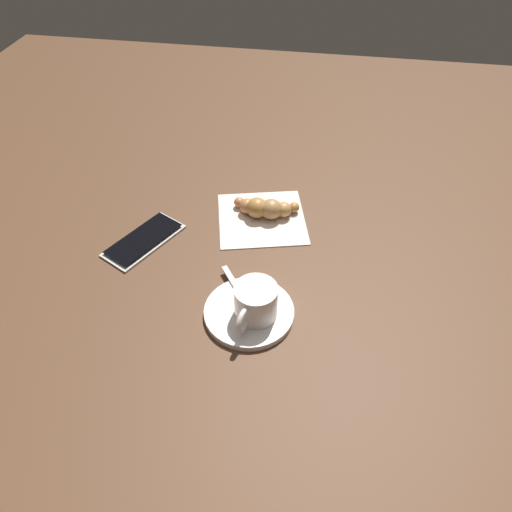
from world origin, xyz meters
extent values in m
plane|color=#513421|center=(0.00, 0.00, 0.00)|extent=(1.80, 1.80, 0.00)
cylinder|color=white|center=(0.13, 0.03, 0.01)|extent=(0.14, 0.14, 0.01)
cylinder|color=white|center=(0.13, 0.04, 0.04)|extent=(0.06, 0.06, 0.05)
cylinder|color=#432110|center=(0.13, 0.04, 0.05)|extent=(0.05, 0.05, 0.00)
torus|color=white|center=(0.17, 0.03, 0.04)|extent=(0.04, 0.02, 0.04)
cube|color=silver|center=(0.09, 0.00, 0.01)|extent=(0.09, 0.07, 0.00)
ellipsoid|color=silver|center=(0.14, 0.04, 0.01)|extent=(0.03, 0.03, 0.01)
cube|color=white|center=(0.11, 0.04, 0.01)|extent=(0.05, 0.06, 0.01)
cube|color=silver|center=(-0.10, 0.01, 0.00)|extent=(0.19, 0.19, 0.00)
ellipsoid|color=#B37149|center=(-0.12, -0.04, 0.01)|extent=(0.03, 0.03, 0.02)
ellipsoid|color=#B87443|center=(-0.11, -0.02, 0.02)|extent=(0.04, 0.04, 0.03)
ellipsoid|color=#AA7338|center=(-0.10, 0.00, 0.02)|extent=(0.04, 0.04, 0.04)
ellipsoid|color=#AC7B4A|center=(-0.10, 0.03, 0.02)|extent=(0.05, 0.05, 0.04)
ellipsoid|color=#B5824A|center=(-0.11, 0.05, 0.02)|extent=(0.04, 0.04, 0.03)
ellipsoid|color=#A96F36|center=(-0.12, 0.07, 0.01)|extent=(0.03, 0.03, 0.02)
cube|color=#BBBEB9|center=(0.00, -0.18, 0.00)|extent=(0.16, 0.12, 0.01)
cube|color=black|center=(0.00, -0.18, 0.01)|extent=(0.14, 0.11, 0.00)
camera|label=1|loc=(0.57, 0.11, 0.56)|focal=33.40mm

